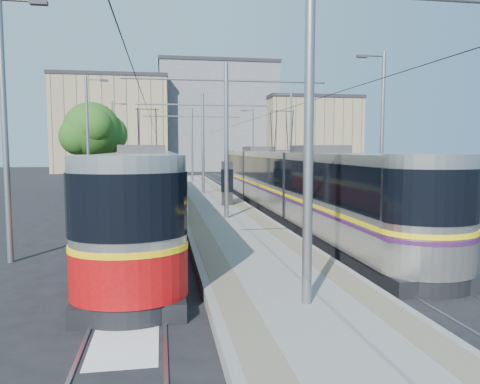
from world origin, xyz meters
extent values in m
plane|color=black|center=(0.00, 0.00, 0.00)|extent=(160.00, 160.00, 0.00)
cube|color=gray|center=(0.00, 17.00, 0.15)|extent=(4.00, 50.00, 0.30)
cube|color=gray|center=(-1.45, 17.00, 0.30)|extent=(0.70, 50.00, 0.01)
cube|color=gray|center=(1.45, 17.00, 0.30)|extent=(0.70, 50.00, 0.01)
cube|color=gray|center=(-4.32, 17.00, 0.01)|extent=(0.07, 70.00, 0.03)
cube|color=gray|center=(-2.88, 17.00, 0.01)|extent=(0.07, 70.00, 0.03)
cube|color=gray|center=(2.88, 17.00, 0.01)|extent=(0.07, 70.00, 0.03)
cube|color=gray|center=(4.32, 17.00, 0.01)|extent=(0.07, 70.00, 0.03)
cube|color=silver|center=(-3.60, -3.00, 0.01)|extent=(1.20, 5.00, 0.01)
cube|color=black|center=(-3.60, 11.97, 0.20)|extent=(2.30, 31.90, 0.40)
cube|color=beige|center=(-3.60, 11.97, 1.85)|extent=(2.40, 30.30, 2.90)
cube|color=black|center=(-3.60, 11.97, 2.35)|extent=(2.43, 30.30, 1.30)
cube|color=yellow|center=(-3.60, 11.97, 1.45)|extent=(2.43, 30.30, 0.12)
cube|color=#AD090B|center=(-3.60, 11.97, 0.95)|extent=(2.42, 30.30, 1.10)
cube|color=#2D2D30|center=(-3.60, 11.97, 3.45)|extent=(1.68, 3.00, 0.30)
cube|color=black|center=(3.60, 12.00, 0.20)|extent=(2.30, 30.55, 0.40)
cube|color=#BCB5AC|center=(3.60, 12.00, 1.85)|extent=(2.40, 28.95, 2.90)
cube|color=black|center=(3.60, 12.00, 2.35)|extent=(2.43, 28.95, 1.30)
cube|color=yellow|center=(3.60, 12.00, 1.45)|extent=(2.43, 28.95, 0.12)
cube|color=#3E1447|center=(3.60, 12.00, 1.30)|extent=(2.43, 28.95, 0.10)
cube|color=#2D2D30|center=(3.60, 12.00, 3.45)|extent=(1.68, 3.00, 0.30)
cylinder|color=slate|center=(0.00, -4.00, 3.80)|extent=(0.20, 0.20, 7.00)
cylinder|color=slate|center=(0.00, 8.00, 3.80)|extent=(0.20, 0.20, 7.00)
cylinder|color=slate|center=(0.00, 8.00, 6.50)|extent=(9.20, 0.10, 0.10)
cylinder|color=slate|center=(0.00, 20.00, 3.80)|extent=(0.20, 0.20, 7.00)
cylinder|color=slate|center=(0.00, 20.00, 6.50)|extent=(9.20, 0.10, 0.10)
cylinder|color=slate|center=(0.00, 32.00, 3.80)|extent=(0.20, 0.20, 7.00)
cylinder|color=slate|center=(0.00, 32.00, 6.50)|extent=(9.20, 0.10, 0.10)
cylinder|color=black|center=(-3.60, 17.00, 5.55)|extent=(0.02, 70.00, 0.02)
cylinder|color=black|center=(3.60, 17.00, 5.55)|extent=(0.02, 70.00, 0.02)
cylinder|color=slate|center=(-7.50, 2.00, 4.00)|extent=(0.18, 0.18, 8.00)
cube|color=#2D2D30|center=(-6.40, 2.00, 7.75)|extent=(0.50, 0.22, 0.12)
cylinder|color=slate|center=(-7.50, 18.00, 4.00)|extent=(0.18, 0.18, 8.00)
cube|color=#2D2D30|center=(-6.40, 18.00, 7.75)|extent=(0.50, 0.22, 0.12)
cylinder|color=slate|center=(-7.50, 34.00, 4.00)|extent=(0.18, 0.18, 8.00)
cube|color=#2D2D30|center=(-6.40, 34.00, 7.75)|extent=(0.50, 0.22, 0.12)
cylinder|color=slate|center=(7.50, 8.00, 4.00)|extent=(0.18, 0.18, 8.00)
cube|color=#2D2D30|center=(6.40, 8.00, 7.75)|extent=(0.50, 0.22, 0.12)
cylinder|color=slate|center=(7.50, 24.00, 4.00)|extent=(0.18, 0.18, 8.00)
cube|color=#2D2D30|center=(6.40, 24.00, 7.75)|extent=(0.50, 0.22, 0.12)
cylinder|color=slate|center=(7.50, 40.00, 4.00)|extent=(0.18, 0.18, 8.00)
cube|color=#2D2D30|center=(6.40, 40.00, 7.75)|extent=(0.50, 0.22, 0.12)
cube|color=black|center=(0.77, 13.25, 1.52)|extent=(0.78, 1.14, 2.44)
cube|color=black|center=(0.77, 13.25, 1.68)|extent=(0.83, 1.19, 1.27)
cylinder|color=#382314|center=(-8.22, 25.09, 1.47)|extent=(0.40, 0.40, 2.94)
sphere|color=#1B4C15|center=(-8.22, 25.09, 4.86)|extent=(4.41, 4.41, 4.41)
sphere|color=#1B4C15|center=(-7.11, 25.83, 4.59)|extent=(3.12, 3.12, 3.12)
cube|color=#988C67|center=(-10.00, 60.00, 6.73)|extent=(16.00, 12.00, 13.47)
cube|color=#262328|center=(-10.00, 60.00, 13.72)|extent=(16.32, 12.24, 0.50)
cube|color=gray|center=(6.00, 64.00, 8.21)|extent=(18.00, 14.00, 16.42)
cube|color=#262328|center=(6.00, 64.00, 16.67)|extent=(18.36, 14.28, 0.50)
cube|color=#988C67|center=(20.00, 58.00, 5.45)|extent=(14.00, 10.00, 10.90)
cube|color=#262328|center=(20.00, 58.00, 11.15)|extent=(14.28, 10.20, 0.50)
camera|label=1|loc=(-2.90, -13.01, 3.47)|focal=35.00mm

